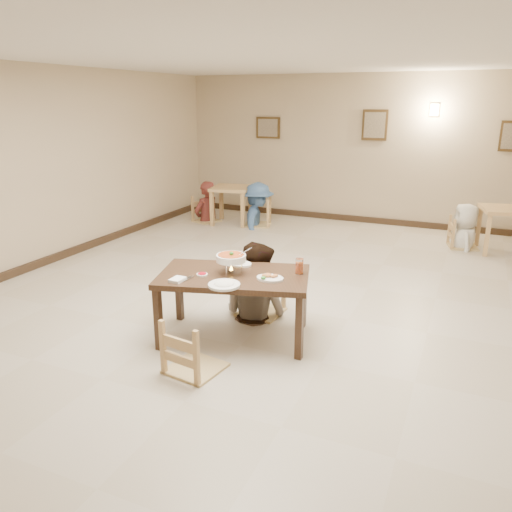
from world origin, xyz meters
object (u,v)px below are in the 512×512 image
at_px(main_table, 234,281).
at_px(bg_diner_b, 258,183).
at_px(bg_chair_lr, 258,199).
at_px(bg_chair_ll, 206,198).
at_px(chair_far, 261,273).
at_px(bg_chair_rl, 466,219).
at_px(bg_table_left, 232,193).
at_px(bg_diner_a, 205,181).
at_px(curry_warmer, 231,258).
at_px(chair_near, 194,321).
at_px(bg_table_right, 506,216).
at_px(bg_diner_c, 468,204).
at_px(main_diner, 255,242).
at_px(drink_glass, 299,267).

xyz_separation_m(main_table, bg_diner_b, (-1.81, 4.77, 0.23)).
bearing_deg(bg_chair_lr, bg_chair_ll, -100.30).
height_order(chair_far, bg_chair_lr, bg_chair_lr).
bearing_deg(bg_chair_rl, bg_table_left, 77.03).
bearing_deg(bg_diner_a, chair_far, 56.03).
height_order(main_table, curry_warmer, curry_warmer).
distance_m(bg_chair_lr, bg_chair_rl, 3.95).
distance_m(main_table, chair_near, 0.78).
xyz_separation_m(chair_far, bg_table_right, (2.74, 4.01, 0.10)).
bearing_deg(bg_chair_rl, bg_diner_a, 77.82).
height_order(chair_near, bg_diner_c, bg_diner_c).
height_order(main_diner, curry_warmer, main_diner).
xyz_separation_m(drink_glass, bg_chair_lr, (-2.43, 4.49, -0.26)).
relative_size(bg_table_left, bg_chair_rl, 0.89).
distance_m(chair_near, bg_diner_c, 5.94).
bearing_deg(main_diner, chair_near, 107.49).
distance_m(bg_chair_ll, bg_diner_c, 5.09).
bearing_deg(chair_far, bg_diner_b, 117.63).
distance_m(bg_chair_ll, bg_chair_rl, 5.08).
height_order(curry_warmer, drink_glass, curry_warmer).
bearing_deg(chair_near, drink_glass, -113.83).
distance_m(bg_table_right, bg_diner_c, 0.62).
xyz_separation_m(drink_glass, bg_diner_a, (-3.57, 4.36, 0.05)).
bearing_deg(bg_table_right, main_table, -120.20).
relative_size(bg_table_left, bg_diner_c, 0.58).
distance_m(bg_chair_rl, bg_diner_a, 5.10).
distance_m(chair_near, bg_table_left, 5.96).
height_order(drink_glass, bg_chair_rl, bg_chair_rl).
relative_size(curry_warmer, bg_table_left, 0.39).
bearing_deg(chair_near, bg_diner_b, -63.77).
bearing_deg(bg_table_left, main_table, -63.31).
xyz_separation_m(bg_table_right, bg_diner_b, (-4.55, 0.05, 0.26)).
distance_m(chair_far, bg_diner_c, 4.57).
xyz_separation_m(drink_glass, bg_diner_c, (1.52, 4.46, -0.03)).
height_order(drink_glass, bg_diner_c, bg_diner_c).
xyz_separation_m(bg_chair_lr, bg_diner_c, (3.95, -0.02, 0.23)).
height_order(bg_chair_lr, bg_diner_b, bg_diner_b).
distance_m(chair_near, bg_chair_lr, 5.81).
distance_m(curry_warmer, bg_diner_c, 5.21).
xyz_separation_m(bg_table_right, bg_chair_lr, (-4.55, 0.05, -0.08)).
bearing_deg(main_diner, bg_chair_lr, -49.10).
bearing_deg(bg_chair_ll, bg_table_left, -60.94).
bearing_deg(main_diner, bg_table_right, -106.71).
height_order(bg_chair_lr, bg_diner_c, bg_diner_c).
bearing_deg(bg_table_right, bg_chair_lr, 179.35).
height_order(main_table, bg_table_right, bg_table_right).
distance_m(drink_glass, bg_table_right, 4.92).
relative_size(main_table, bg_table_right, 1.93).
xyz_separation_m(drink_glass, bg_chair_rl, (1.52, 4.46, -0.31)).
bearing_deg(bg_diner_c, bg_diner_b, -105.54).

